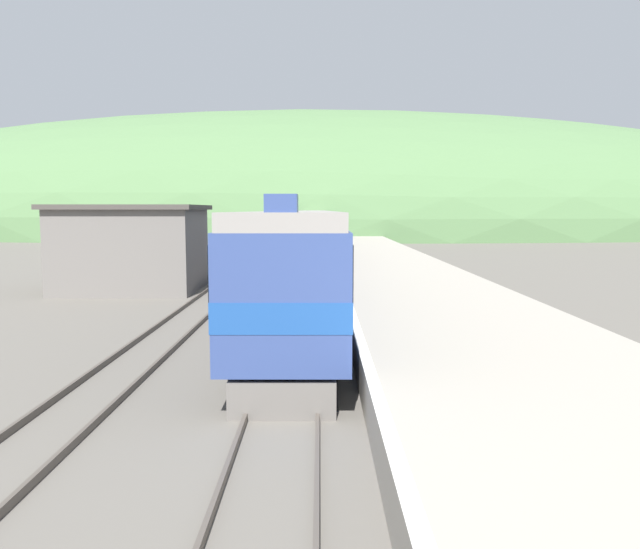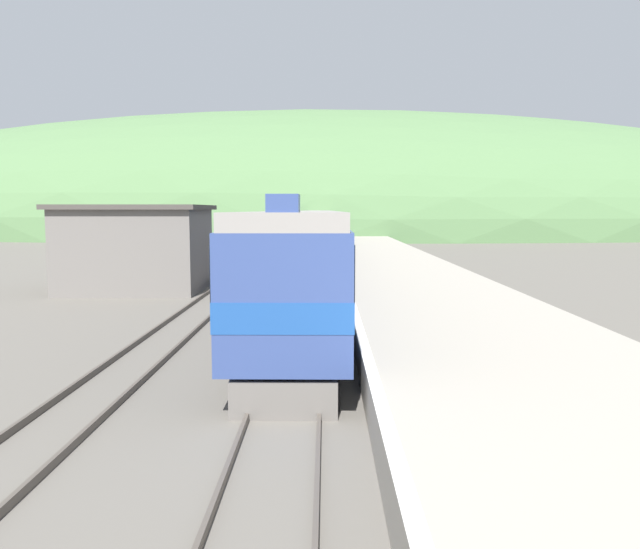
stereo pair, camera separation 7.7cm
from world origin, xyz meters
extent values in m
cube|color=#4C443D|center=(-0.72, 70.00, 0.08)|extent=(0.08, 180.00, 0.16)
cube|color=#4C443D|center=(0.72, 70.00, 0.08)|extent=(0.08, 180.00, 0.16)
cube|color=#4C443D|center=(-5.04, 70.00, 0.08)|extent=(0.08, 180.00, 0.16)
cube|color=#4C443D|center=(-3.60, 70.00, 0.08)|extent=(0.08, 180.00, 0.16)
cube|color=#9E9689|center=(5.13, 50.00, 0.47)|extent=(6.94, 140.00, 0.93)
cube|color=silver|center=(1.78, 50.00, 0.94)|extent=(0.24, 140.00, 0.01)
ellipsoid|color=#517547|center=(0.00, 134.69, 0.00)|extent=(227.24, 102.26, 46.20)
cube|color=slate|center=(-8.98, 38.37, 2.10)|extent=(6.83, 5.80, 4.21)
cube|color=#47423D|center=(-8.98, 38.37, 4.33)|extent=(7.33, 6.30, 0.24)
cube|color=black|center=(0.00, 27.83, 0.42)|extent=(2.30, 18.16, 0.85)
cube|color=#334784|center=(0.00, 27.83, 2.29)|extent=(2.80, 19.32, 2.89)
cube|color=#1E4C99|center=(0.00, 27.83, 2.06)|extent=(2.83, 19.34, 0.63)
cube|color=black|center=(0.00, 27.83, 2.93)|extent=(2.82, 18.16, 0.87)
cube|color=gray|center=(0.00, 27.83, 3.94)|extent=(2.63, 19.32, 0.40)
cube|color=black|center=(0.00, 19.30, 2.93)|extent=(2.84, 2.20, 1.15)
cube|color=#334784|center=(0.00, 18.62, 4.32)|extent=(0.64, 0.80, 0.36)
cube|color=slate|center=(0.00, 18.37, 0.38)|extent=(2.18, 0.40, 0.77)
cube|color=black|center=(0.00, 48.70, 0.42)|extent=(2.30, 19.39, 0.85)
cube|color=#334784|center=(0.00, 48.70, 2.29)|extent=(2.80, 20.63, 2.89)
cube|color=#1E4C99|center=(0.00, 48.70, 2.06)|extent=(2.83, 20.65, 0.63)
cube|color=black|center=(0.00, 48.70, 2.93)|extent=(2.82, 19.39, 0.87)
cube|color=gray|center=(0.00, 48.70, 3.94)|extent=(2.63, 20.63, 0.40)
cube|color=black|center=(0.00, 70.24, 0.42)|extent=(2.30, 19.39, 0.85)
cube|color=#334784|center=(0.00, 70.24, 2.29)|extent=(2.80, 20.63, 2.89)
cube|color=#1E4C99|center=(0.00, 70.24, 2.06)|extent=(2.83, 20.65, 0.63)
cube|color=black|center=(0.00, 70.24, 2.93)|extent=(2.82, 19.39, 0.87)
cube|color=gray|center=(0.00, 70.24, 3.94)|extent=(2.63, 20.63, 0.40)
cube|color=black|center=(0.00, 91.77, 0.42)|extent=(2.30, 19.39, 0.85)
cube|color=#334784|center=(0.00, 91.77, 2.29)|extent=(2.80, 20.63, 2.89)
cube|color=#1E4C99|center=(0.00, 91.77, 2.06)|extent=(2.83, 20.65, 0.63)
cube|color=black|center=(0.00, 91.77, 2.93)|extent=(2.82, 19.39, 0.87)
cube|color=gray|center=(0.00, 91.77, 3.94)|extent=(2.63, 20.63, 0.40)
cube|color=black|center=(-4.32, 63.06, 0.40)|extent=(2.46, 36.87, 0.80)
cube|color=#BCBCC1|center=(-4.32, 63.06, 2.33)|extent=(2.90, 38.40, 3.06)
camera|label=1|loc=(0.77, 6.15, 4.18)|focal=35.00mm
camera|label=2|loc=(0.84, 6.15, 4.18)|focal=35.00mm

